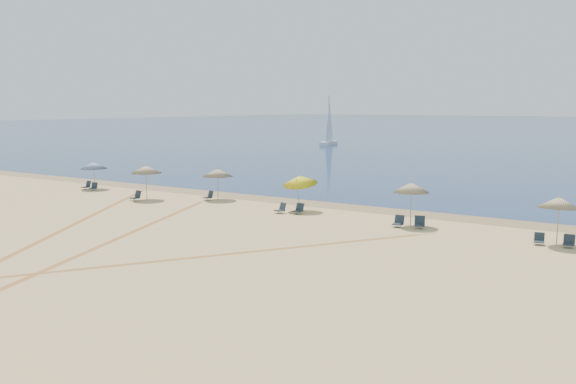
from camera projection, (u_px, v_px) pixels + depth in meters
name	position (u px, v px, depth m)	size (l,w,h in m)	color
ground	(3.00, 287.00, 23.35)	(160.00, 160.00, 0.00)	tan
wet_sand	(319.00, 204.00, 43.33)	(500.00, 500.00, 0.00)	olive
umbrella_0	(94.00, 165.00, 50.65)	(2.22, 2.22, 2.31)	gray
umbrella_1	(146.00, 169.00, 44.87)	(2.24, 2.24, 2.58)	gray
umbrella_2	(218.00, 173.00, 44.89)	(2.27, 2.27, 2.34)	gray
umbrella_3	(300.00, 180.00, 40.06)	(2.28, 2.34, 2.56)	gray
umbrella_4	(411.00, 187.00, 34.97)	(2.08, 2.08, 2.57)	gray
umbrella_5	(559.00, 203.00, 30.09)	(2.06, 2.09, 2.48)	gray
chair_0	(87.00, 186.00, 50.76)	(0.64, 0.73, 0.69)	black
chair_1	(94.00, 187.00, 50.20)	(0.69, 0.75, 0.63)	black
chair_2	(136.00, 196.00, 44.71)	(0.70, 0.79, 0.73)	black
chair_3	(209.00, 196.00, 45.02)	(0.73, 0.79, 0.67)	black
chair_4	(281.00, 209.00, 39.46)	(0.73, 0.79, 0.66)	black
chair_5	(299.00, 209.00, 39.18)	(0.61, 0.70, 0.68)	black
chair_6	(399.00, 222.00, 34.97)	(0.59, 0.68, 0.66)	black
chair_7	(420.00, 223.00, 34.58)	(0.77, 0.83, 0.69)	black
chair_8	(539.00, 239.00, 30.53)	(0.58, 0.65, 0.59)	black
chair_9	(569.00, 242.00, 29.88)	(0.56, 0.65, 0.63)	black
sailboat_1	(329.00, 130.00, 108.07)	(2.54, 5.97, 8.63)	white
tire_tracks	(115.00, 240.00, 31.59)	(50.05, 43.25, 0.00)	tan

